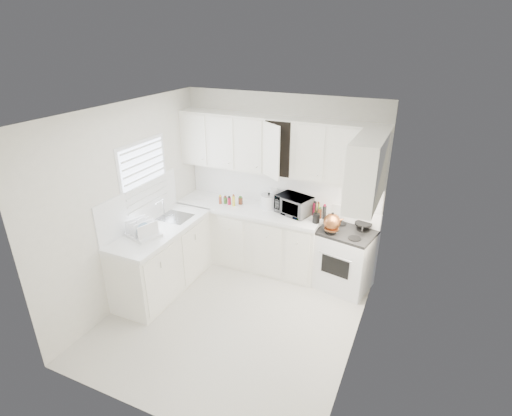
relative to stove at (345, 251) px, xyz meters
The scene contains 33 objects.
floor 1.77m from the stove, 131.18° to the right, with size 3.20×3.20×0.00m, color silver.
ceiling 2.64m from the stove, 131.18° to the right, with size 3.20×3.20×0.00m, color white.
wall_back 1.37m from the stove, 163.07° to the left, with size 3.00×3.00×0.00m, color white.
wall_front 3.16m from the stove, 111.11° to the right, with size 3.00×3.00×0.00m, color white.
wall_left 2.99m from the stove, 154.13° to the right, with size 3.20×3.20×0.00m, color white.
wall_right 1.51m from the stove, 72.66° to the right, with size 3.20×3.20×0.00m, color white.
window_blinds 2.91m from the stove, 160.54° to the right, with size 0.06×0.96×1.06m, color white, non-canonical shape.
lower_cabinets_back 1.50m from the stove, behind, with size 2.22×0.60×0.90m, color white, non-canonical shape.
lower_cabinets_left 2.54m from the stove, 155.24° to the right, with size 0.60×1.60×0.90m, color white, non-canonical shape.
countertop_back 1.54m from the stove, behind, with size 2.24×0.64×0.05m, color white.
countertop_left 2.56m from the stove, 155.14° to the right, with size 0.64×1.62×0.05m, color white.
backsplash_back 1.33m from the stove, 163.55° to the left, with size 2.98×0.02×0.55m, color white.
backsplash_left 2.88m from the stove, 157.72° to the right, with size 0.02×1.60×0.55m, color white.
upper_cabinets_back 1.46m from the stove, behind, with size 3.00×0.33×0.80m, color white, non-canonical shape.
upper_cabinets_right 1.06m from the stove, 62.65° to the right, with size 0.33×0.90×0.80m, color white, non-canonical shape.
sink 2.46m from the stove, 162.73° to the right, with size 0.42×0.38×0.30m, color gray, non-canonical shape.
stove is the anchor object (origin of this frame).
tea_kettle 0.56m from the stove, 138.37° to the right, with size 0.28×0.24×0.26m, color #9D512A, non-canonical shape.
frying_pan 0.47m from the stove, 41.63° to the left, with size 0.23×0.39×0.04m, color black, non-canonical shape.
microwave 0.98m from the stove, behind, with size 0.49×0.27×0.33m, color gray.
rice_cooker 1.33m from the stove, behind, with size 0.24×0.24×0.24m, color white, non-canonical shape.
paper_towel 1.32m from the stove, 167.78° to the left, with size 0.12×0.12×0.27m, color white.
utensil_crock 0.70m from the stove, behind, with size 0.11×0.11×0.32m, color black, non-canonical shape.
dish_rack 2.77m from the stove, 150.39° to the right, with size 0.44×0.33×0.24m, color white, non-canonical shape.
spice_left_0 2.01m from the stove, behind, with size 0.06×0.06×0.13m, color brown.
spice_left_1 1.94m from the stove, behind, with size 0.06×0.06×0.13m, color #316622.
spice_left_2 1.87m from the stove, behind, with size 0.06×0.06×0.13m, color #B1173A.
spice_left_3 1.79m from the stove, behind, with size 0.06×0.06×0.13m, color yellow.
spice_left_4 1.72m from the stove, behind, with size 0.06×0.06×0.13m, color #5D2E1A.
sauce_right_0 0.74m from the stove, 159.51° to the left, with size 0.06×0.06×0.19m, color #B1173A.
sauce_right_1 0.69m from the stove, 163.83° to the left, with size 0.06×0.06×0.19m, color yellow.
sauce_right_2 0.67m from the stove, 154.70° to the left, with size 0.06×0.06×0.19m, color #5D2E1A.
sauce_right_3 0.62m from the stove, 159.27° to the left, with size 0.06×0.06×0.19m, color black.
Camera 1 is at (1.96, -3.63, 3.36)m, focal length 27.94 mm.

